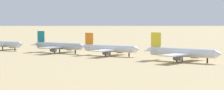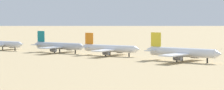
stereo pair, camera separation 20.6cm
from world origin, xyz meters
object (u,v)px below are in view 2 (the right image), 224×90
at_px(parked_jet_orange_1, 1,44).
at_px(parked_jet_orange_3, 109,48).
at_px(parked_jet_yellow_4, 182,52).
at_px(parked_jet_teal_2, 58,46).

bearing_deg(parked_jet_orange_1, parked_jet_orange_3, 0.40).
height_order(parked_jet_orange_1, parked_jet_yellow_4, parked_jet_yellow_4).
bearing_deg(parked_jet_yellow_4, parked_jet_orange_1, -179.25).
height_order(parked_jet_orange_3, parked_jet_yellow_4, parked_jet_yellow_4).
bearing_deg(parked_jet_orange_1, parked_jet_teal_2, 2.45).
distance_m(parked_jet_orange_3, parked_jet_yellow_4, 49.19).
distance_m(parked_jet_teal_2, parked_jet_orange_3, 37.22).
xyz_separation_m(parked_jet_teal_2, parked_jet_yellow_4, (85.48, -10.60, 0.36)).
xyz_separation_m(parked_jet_teal_2, parked_jet_orange_3, (37.20, -1.17, -0.09)).
bearing_deg(parked_jet_teal_2, parked_jet_orange_1, -177.17).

